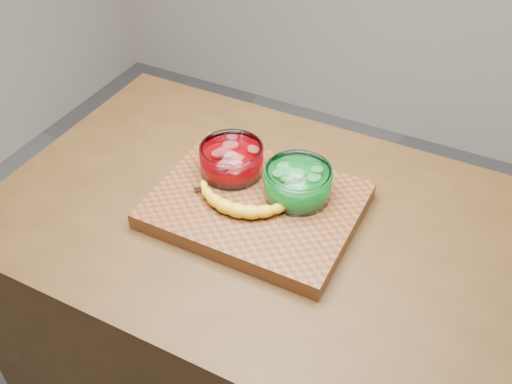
% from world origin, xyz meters
% --- Properties ---
extents(counter, '(1.20, 0.80, 0.90)m').
position_xyz_m(counter, '(0.00, 0.00, 0.45)').
color(counter, '#472D15').
rests_on(counter, ground).
extents(cutting_board, '(0.45, 0.35, 0.04)m').
position_xyz_m(cutting_board, '(0.00, 0.00, 0.92)').
color(cutting_board, brown).
rests_on(cutting_board, counter).
extents(bowl_red, '(0.15, 0.15, 0.07)m').
position_xyz_m(bowl_red, '(-0.10, 0.06, 0.97)').
color(bowl_red, white).
rests_on(bowl_red, cutting_board).
extents(bowl_green, '(0.15, 0.15, 0.07)m').
position_xyz_m(bowl_green, '(0.08, 0.06, 0.97)').
color(bowl_green, white).
rests_on(bowl_green, cutting_board).
extents(banana, '(0.25, 0.13, 0.04)m').
position_xyz_m(banana, '(-0.02, -0.03, 0.96)').
color(banana, gold).
rests_on(banana, cutting_board).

